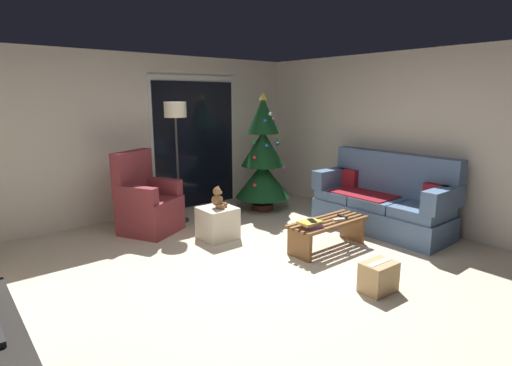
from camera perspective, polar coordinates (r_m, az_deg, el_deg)
ground_plane at (r=4.30m, az=1.81°, el=-13.44°), size 7.00×7.00×0.00m
wall_back at (r=6.53m, az=-16.12°, el=6.38°), size 5.72×0.12×2.50m
wall_right at (r=6.18m, az=22.46°, el=5.63°), size 0.12×6.00×2.50m
patio_door_frame at (r=6.90m, az=-8.68°, el=5.76°), size 1.60×0.02×2.20m
patio_door_glass at (r=6.89m, az=-8.59°, el=5.33°), size 1.50×0.02×2.10m
couch at (r=5.96m, az=17.64°, el=-2.55°), size 0.79×1.95×1.08m
coffee_table at (r=5.07m, az=10.15°, el=-6.56°), size 1.10×0.40×0.37m
remote_black at (r=5.20m, az=12.18°, el=-4.66°), size 0.07×0.16×0.02m
remote_white at (r=5.06m, az=11.74°, el=-5.10°), size 0.16×0.09×0.02m
book_stack at (r=4.73m, az=7.82°, el=-5.80°), size 0.26×0.22×0.07m
cell_phone at (r=4.73m, az=7.97°, el=-5.32°), size 0.13×0.16×0.01m
christmas_tree at (r=6.57m, az=0.99°, el=3.40°), size 0.90×0.90×1.92m
armchair at (r=5.77m, az=-15.24°, el=-2.87°), size 0.92×0.93×1.13m
floor_lamp at (r=5.98m, az=-11.36°, el=8.58°), size 0.32×0.32×1.78m
ottoman at (r=5.38m, az=-5.48°, el=-5.68°), size 0.44×0.44×0.42m
teddy_bear_chestnut at (r=5.29m, az=-5.45°, el=-2.25°), size 0.21×0.22×0.29m
teddy_bear_cream_by_tree at (r=6.06m, az=-3.63°, el=-4.50°), size 0.21×0.20×0.29m
cardboard_box_taped_mid_floor at (r=4.16m, az=17.02°, el=-12.65°), size 0.35×0.26×0.30m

